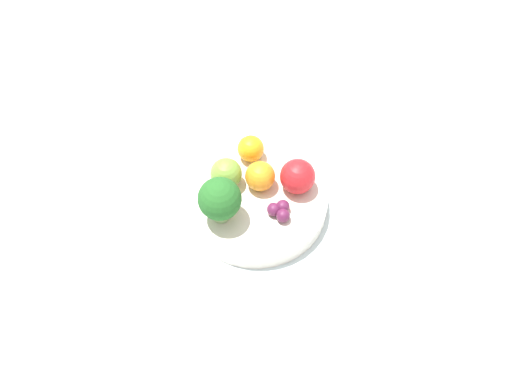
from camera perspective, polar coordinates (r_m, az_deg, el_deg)
ground_plane at (r=0.78m, az=0.00°, el=-2.54°), size 6.00×6.00×0.00m
table_surface at (r=0.77m, az=0.00°, el=-2.12°), size 1.20×1.20×0.02m
bowl at (r=0.75m, az=0.00°, el=-1.09°), size 0.21×0.21×0.03m
broccoli at (r=0.68m, az=-4.16°, el=-0.87°), size 0.06×0.06×0.07m
apple_red at (r=0.73m, az=4.77°, el=1.79°), size 0.05×0.05×0.05m
apple_green at (r=0.73m, az=-3.43°, el=2.11°), size 0.05×0.05×0.05m
orange_front at (r=0.77m, az=-0.61°, el=4.99°), size 0.04×0.04×0.04m
orange_back at (r=0.73m, az=0.48°, el=1.83°), size 0.04×0.04×0.04m
grape_cluster at (r=0.71m, az=2.74°, el=-2.13°), size 0.04×0.03×0.02m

